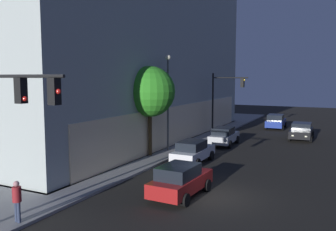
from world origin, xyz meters
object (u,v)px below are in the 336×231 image
at_px(car_white, 193,151).
at_px(car_silver, 224,136).
at_px(traffic_light_far_corner, 223,94).
at_px(traffic_light_near_corner, 7,117).
at_px(car_black, 301,131).
at_px(pedestrian_waiting, 17,198).
at_px(sidewalk_tree, 150,92).
at_px(modern_building, 76,37).
at_px(street_lamp_sidewalk, 168,91).
at_px(car_blue, 276,121).
at_px(car_red, 180,180).

bearing_deg(car_white, car_silver, 0.64).
bearing_deg(traffic_light_far_corner, car_white, -171.80).
relative_size(traffic_light_near_corner, car_black, 1.36).
bearing_deg(pedestrian_waiting, traffic_light_far_corner, -1.14).
height_order(traffic_light_near_corner, sidewalk_tree, sidewalk_tree).
relative_size(modern_building, car_white, 7.72).
bearing_deg(street_lamp_sidewalk, car_silver, -32.93).
bearing_deg(traffic_light_far_corner, traffic_light_near_corner, -179.18).
bearing_deg(traffic_light_far_corner, car_blue, -27.12).
relative_size(car_red, car_blue, 0.95).
distance_m(modern_building, car_blue, 24.55).
xyz_separation_m(modern_building, street_lamp_sidewalk, (-4.51, -13.13, -5.24)).
height_order(street_lamp_sidewalk, car_silver, street_lamp_sidewalk).
xyz_separation_m(traffic_light_near_corner, pedestrian_waiting, (1.01, 0.89, -3.47)).
height_order(car_black, car_blue, car_blue).
relative_size(traffic_light_far_corner, car_blue, 1.38).
xyz_separation_m(sidewalk_tree, car_white, (-0.28, -3.62, -4.15)).
height_order(car_red, car_blue, car_blue).
xyz_separation_m(traffic_light_far_corner, car_white, (-12.28, -1.77, -3.49)).
relative_size(street_lamp_sidewalk, car_white, 1.72).
xyz_separation_m(traffic_light_far_corner, sidewalk_tree, (-12.00, 1.85, 0.66)).
xyz_separation_m(car_red, car_blue, (26.95, -0.04, 0.01)).
bearing_deg(car_black, sidewalk_tree, 144.88).
bearing_deg(car_white, car_red, -162.51).
distance_m(traffic_light_near_corner, car_black, 28.99).
bearing_deg(car_blue, sidewalk_tree, 163.55).
bearing_deg(traffic_light_far_corner, sidewalk_tree, 171.21).
bearing_deg(traffic_light_near_corner, car_white, -5.59).
relative_size(car_black, car_blue, 1.01).
distance_m(street_lamp_sidewalk, car_black, 14.88).
relative_size(street_lamp_sidewalk, car_blue, 1.68).
distance_m(street_lamp_sidewalk, car_red, 11.63).
relative_size(traffic_light_near_corner, car_white, 1.41).
xyz_separation_m(street_lamp_sidewalk, pedestrian_waiting, (-15.72, -0.96, -3.81)).
bearing_deg(car_white, sidewalk_tree, 85.60).
distance_m(traffic_light_far_corner, car_red, 19.88).
xyz_separation_m(traffic_light_near_corner, car_silver, (21.60, -1.31, -3.82)).
relative_size(traffic_light_near_corner, car_blue, 1.38).
xyz_separation_m(modern_building, sidewalk_tree, (-6.75, -12.75, -5.26)).
height_order(pedestrian_waiting, car_black, pedestrian_waiting).
xyz_separation_m(car_silver, car_black, (6.23, -5.84, -0.00)).
bearing_deg(modern_building, street_lamp_sidewalk, -108.94).
height_order(modern_building, car_black, modern_building).
xyz_separation_m(traffic_light_near_corner, car_white, (14.21, -1.39, -3.83)).
height_order(traffic_light_far_corner, sidewalk_tree, sidewalk_tree).
xyz_separation_m(pedestrian_waiting, car_black, (26.81, -8.04, -0.35)).
bearing_deg(car_blue, car_silver, 169.72).
bearing_deg(car_white, traffic_light_near_corner, 174.41).
relative_size(sidewalk_tree, pedestrian_waiting, 3.89).
xyz_separation_m(traffic_light_near_corner, traffic_light_far_corner, (26.49, 0.38, -0.34)).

